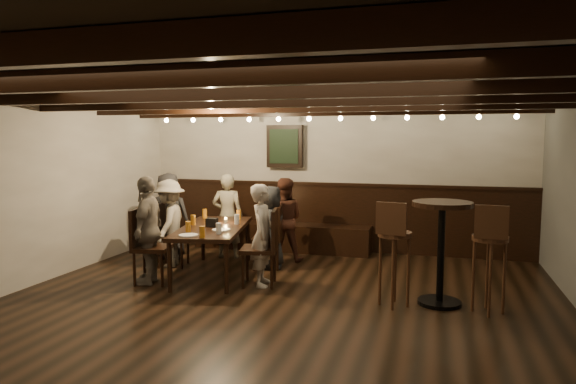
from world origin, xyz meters
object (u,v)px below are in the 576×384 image
(chair_right_far, at_px, (261,262))
(person_left_near, at_px, (169,223))
(high_top_table, at_px, (441,237))
(bar_stool_left, at_px, (394,267))
(chair_right_near, at_px, (268,249))
(person_bench_right, at_px, (283,219))
(chair_left_near, at_px, (172,247))
(person_bench_left, at_px, (169,216))
(person_right_near, at_px, (271,227))
(bar_stool_right, at_px, (489,273))
(chair_left_far, at_px, (151,260))
(person_bench_centre, at_px, (227,216))
(dining_table, at_px, (213,230))
(person_left_far, at_px, (148,230))
(person_right_far, at_px, (263,235))

(chair_right_far, height_order, person_left_near, person_left_near)
(high_top_table, distance_m, bar_stool_left, 0.63)
(chair_right_near, xyz_separation_m, person_bench_right, (0.08, 0.48, 0.36))
(chair_left_near, relative_size, person_bench_left, 0.69)
(person_bench_left, bearing_deg, high_top_table, 152.41)
(chair_right_far, height_order, person_right_near, person_right_near)
(person_bench_right, distance_m, bar_stool_right, 3.28)
(chair_left_far, bearing_deg, person_bench_left, -172.43)
(person_bench_centre, bearing_deg, person_bench_left, 9.46)
(chair_left_far, relative_size, person_bench_centre, 0.73)
(bar_stool_right, bearing_deg, person_left_near, 172.23)
(dining_table, relative_size, chair_right_near, 2.14)
(chair_left_far, xyz_separation_m, person_left_near, (-0.22, 0.87, 0.34))
(person_bench_left, distance_m, bar_stool_right, 4.76)
(chair_right_far, relative_size, bar_stool_left, 0.82)
(dining_table, distance_m, high_top_table, 3.05)
(chair_left_far, relative_size, bar_stool_right, 0.82)
(chair_right_far, distance_m, person_left_near, 1.76)
(person_right_near, xyz_separation_m, high_top_table, (2.37, -1.04, 0.17))
(chair_left_near, distance_m, chair_right_far, 1.70)
(high_top_table, bearing_deg, chair_left_near, 169.02)
(person_left_far, bearing_deg, person_right_far, 90.00)
(person_right_near, relative_size, high_top_table, 1.02)
(chair_right_far, xyz_separation_m, person_left_far, (-1.44, -0.30, 0.40))
(chair_left_near, relative_size, person_bench_centre, 0.69)
(dining_table, distance_m, person_bench_right, 1.27)
(person_bench_centre, distance_m, bar_stool_right, 4.08)
(person_left_far, height_order, person_right_far, person_left_far)
(chair_left_near, relative_size, person_right_far, 0.71)
(person_right_near, distance_m, person_right_far, 0.90)
(chair_right_near, bearing_deg, chair_left_near, 90.00)
(chair_left_near, distance_m, person_bench_right, 1.72)
(person_left_far, height_order, high_top_table, person_left_far)
(bar_stool_right, bearing_deg, person_left_far, -176.31)
(person_bench_right, height_order, bar_stool_left, person_bench_right)
(person_bench_right, bearing_deg, chair_left_near, 15.53)
(dining_table, height_order, person_right_near, person_right_near)
(chair_right_near, relative_size, bar_stool_left, 0.76)
(chair_left_near, xyz_separation_m, person_bench_left, (-0.27, 0.40, 0.39))
(high_top_table, bearing_deg, person_bench_left, 164.35)
(person_bench_right, relative_size, person_right_far, 0.98)
(chair_left_near, bearing_deg, bar_stool_left, 62.09)
(person_right_far, bearing_deg, chair_right_far, 90.00)
(person_left_far, bearing_deg, chair_left_near, 178.06)
(person_right_far, bearing_deg, person_bench_right, -6.34)
(person_bench_right, distance_m, person_left_far, 2.13)
(person_bench_centre, height_order, high_top_table, person_bench_centre)
(person_left_near, distance_m, bar_stool_left, 3.47)
(person_bench_left, relative_size, person_left_near, 1.05)
(person_bench_left, distance_m, bar_stool_left, 3.83)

